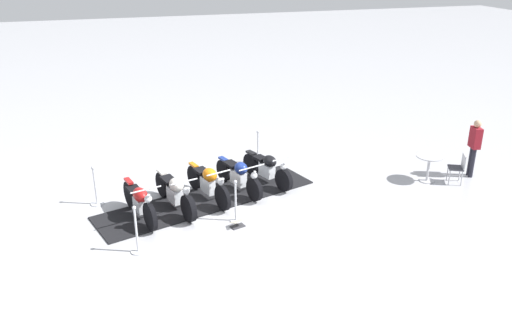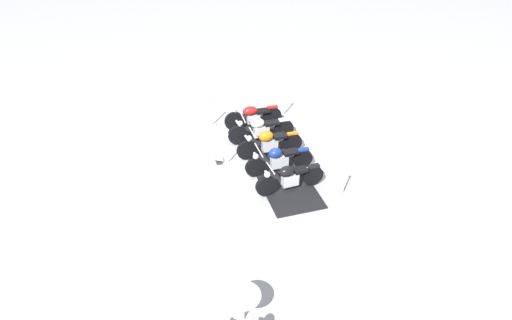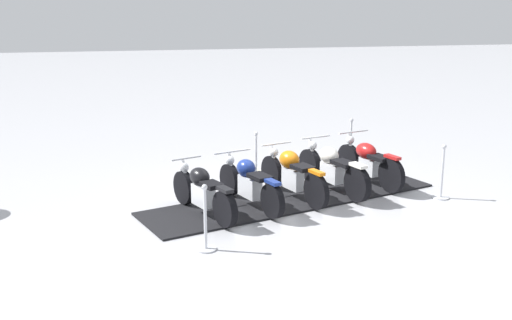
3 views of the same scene
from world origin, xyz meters
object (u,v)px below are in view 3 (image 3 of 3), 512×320
motorcycle_navy (249,182)px  stanchion_left_rear (205,230)px  stanchion_left_front (442,182)px  motorcycle_maroon (368,161)px  motorcycle_cream (332,168)px  stanchion_right_front (350,151)px  info_placard (254,175)px  motorcycle_black (202,191)px  motorcycle_copper (292,173)px  stanchion_right_mid (256,164)px

motorcycle_navy → stanchion_left_rear: bearing=131.3°
motorcycle_navy → stanchion_left_front: stanchion_left_front is taller
motorcycle_maroon → motorcycle_cream: motorcycle_maroon is taller
motorcycle_navy → motorcycle_maroon: bearing=-90.6°
stanchion_right_front → stanchion_left_front: bearing=-72.5°
stanchion_left_front → stanchion_right_front: bearing=107.5°
stanchion_left_rear → info_placard: 4.13m
motorcycle_maroon → motorcycle_black: bearing=92.1°
motorcycle_black → stanchion_left_front: 4.74m
motorcycle_copper → info_placard: 1.73m
stanchion_right_front → motorcycle_copper: bearing=-134.4°
stanchion_left_rear → info_placard: stanchion_left_rear is taller
motorcycle_navy → stanchion_right_mid: bearing=-35.7°
motorcycle_black → stanchion_left_rear: bearing=152.5°
motorcycle_black → stanchion_left_rear: size_ratio=1.91×
motorcycle_black → stanchion_left_rear: 1.59m
stanchion_left_front → stanchion_left_rear: bearing=-162.5°
motorcycle_cream → motorcycle_navy: size_ratio=1.07×
stanchion_right_front → stanchion_left_front: size_ratio=1.06×
stanchion_right_mid → stanchion_left_rear: 3.83m
motorcycle_copper → stanchion_left_front: bearing=-119.3°
motorcycle_maroon → stanchion_left_rear: bearing=109.8°
stanchion_right_front → stanchion_right_mid: (-2.46, -0.78, 0.03)m
motorcycle_navy → motorcycle_black: 0.97m
stanchion_right_front → stanchion_right_mid: 2.58m
stanchion_right_mid → motorcycle_navy: bearing=-107.5°
stanchion_left_front → stanchion_right_mid: size_ratio=0.98×
motorcycle_navy → motorcycle_black: bearing=89.4°
stanchion_right_mid → info_placard: stanchion_right_mid is taller
motorcycle_black → stanchion_right_front: (3.89, 2.68, -0.10)m
motorcycle_copper → motorcycle_black: motorcycle_copper is taller
motorcycle_copper → stanchion_right_front: stanchion_right_front is taller
motorcycle_maroon → stanchion_left_rear: size_ratio=1.94×
motorcycle_copper → stanchion_right_front: (2.05, 2.09, -0.15)m
motorcycle_navy → stanchion_right_front: 3.81m
motorcycle_black → stanchion_right_front: 4.72m
motorcycle_cream → stanchion_right_front: (1.12, 1.81, -0.12)m
motorcycle_navy → stanchion_right_front: stanchion_right_front is taller
info_placard → stanchion_left_rear: bearing=-131.0°
stanchion_right_front → stanchion_right_mid: size_ratio=1.04×
motorcycle_copper → motorcycle_navy: motorcycle_copper is taller
motorcycle_maroon → motorcycle_cream: 0.97m
stanchion_right_mid → stanchion_left_rear: stanchion_right_mid is taller
stanchion_left_front → stanchion_left_rear: 5.16m
motorcycle_copper → stanchion_right_mid: size_ratio=1.95×
motorcycle_maroon → motorcycle_copper: size_ratio=0.96×
motorcycle_cream → stanchion_left_rear: (-2.95, -2.44, -0.16)m
stanchion_left_rear → stanchion_left_front: bearing=17.5°
motorcycle_maroon → stanchion_right_mid: 2.38m
motorcycle_maroon → info_placard: bearing=49.4°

